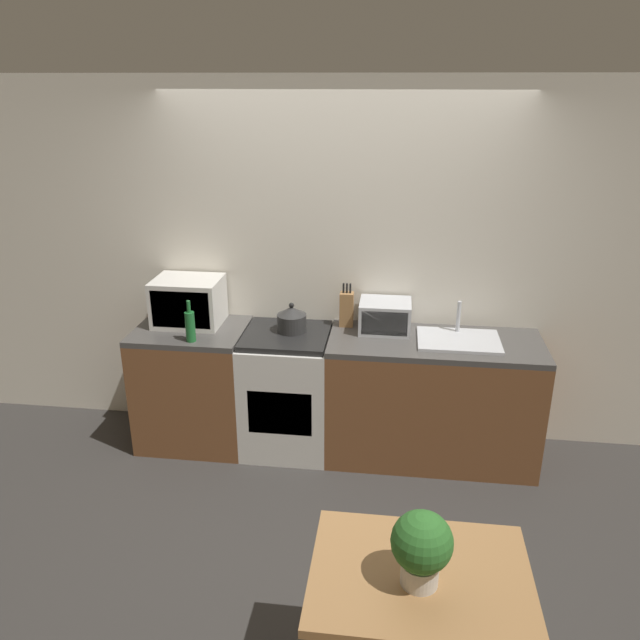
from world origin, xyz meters
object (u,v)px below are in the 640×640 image
(microwave, at_px, (188,301))
(bottle, at_px, (190,326))
(kettle, at_px, (292,319))
(toaster_oven, at_px, (385,316))
(dining_table, at_px, (419,595))
(stove_range, at_px, (287,391))

(microwave, distance_m, bottle, 0.34)
(kettle, relative_size, toaster_oven, 0.59)
(kettle, height_order, toaster_oven, toaster_oven)
(microwave, height_order, dining_table, microwave)
(stove_range, relative_size, microwave, 1.90)
(microwave, xyz_separation_m, dining_table, (1.63, -2.13, -0.42))
(kettle, distance_m, microwave, 0.77)
(stove_range, relative_size, bottle, 3.11)
(bottle, bearing_deg, kettle, 22.05)
(stove_range, relative_size, toaster_oven, 2.52)
(kettle, distance_m, toaster_oven, 0.66)
(kettle, xyz_separation_m, microwave, (-0.76, 0.06, 0.08))
(dining_table, bearing_deg, bottle, 129.90)
(bottle, distance_m, dining_table, 2.38)
(stove_range, xyz_separation_m, bottle, (-0.62, -0.22, 0.56))
(dining_table, bearing_deg, microwave, 127.39)
(kettle, height_order, dining_table, kettle)
(bottle, bearing_deg, microwave, 109.72)
(kettle, relative_size, microwave, 0.45)
(kettle, bearing_deg, dining_table, -67.38)
(stove_range, bearing_deg, microwave, 171.99)
(microwave, relative_size, toaster_oven, 1.33)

